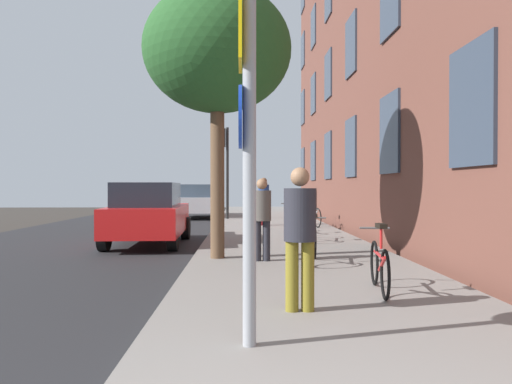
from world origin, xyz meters
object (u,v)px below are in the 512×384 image
(bicycle_1, at_px, (314,244))
(tree_near, at_px, (217,51))
(sign_post, at_px, (247,131))
(pedestrian_0, at_px, (300,229))
(traffic_light, at_px, (225,157))
(bicycle_3, at_px, (291,220))
(pedestrian_1, at_px, (262,214))
(bicycle_2, at_px, (310,227))
(bicycle_4, at_px, (312,216))
(pedestrian_2, at_px, (264,198))
(car_0, at_px, (149,213))
(bicycle_0, at_px, (379,265))
(car_1, at_px, (199,201))

(bicycle_1, bearing_deg, tree_near, 159.73)
(sign_post, height_order, pedestrian_0, sign_post)
(traffic_light, bearing_deg, tree_near, -88.84)
(bicycle_3, bearing_deg, sign_post, -97.64)
(pedestrian_1, bearing_deg, traffic_light, 95.06)
(tree_near, distance_m, bicycle_3, 6.69)
(bicycle_2, xyz_separation_m, bicycle_3, (-0.31, 2.12, 0.04))
(bicycle_3, height_order, bicycle_4, bicycle_3)
(traffic_light, relative_size, tree_near, 0.75)
(sign_post, height_order, pedestrian_2, sign_post)
(pedestrian_2, height_order, car_0, pedestrian_2)
(traffic_light, bearing_deg, bicycle_0, -80.56)
(pedestrian_0, distance_m, car_0, 8.10)
(tree_near, bearing_deg, bicycle_2, 53.88)
(bicycle_3, bearing_deg, pedestrian_2, 102.45)
(pedestrian_2, distance_m, car_0, 6.04)
(bicycle_0, xyz_separation_m, pedestrian_0, (-1.18, -0.98, 0.57))
(traffic_light, height_order, bicycle_4, traffic_light)
(bicycle_2, height_order, car_0, car_0)
(sign_post, bearing_deg, bicycle_0, 50.81)
(traffic_light, distance_m, car_0, 9.28)
(bicycle_4, xyz_separation_m, pedestrian_1, (-2.10, -8.13, 0.51))
(traffic_light, height_order, car_0, traffic_light)
(pedestrian_0, xyz_separation_m, pedestrian_2, (0.14, 12.59, 0.06))
(tree_near, distance_m, pedestrian_1, 3.33)
(tree_near, height_order, car_1, tree_near)
(bicycle_0, distance_m, pedestrian_0, 1.63)
(sign_post, xyz_separation_m, traffic_light, (-0.77, 17.61, 0.82))
(tree_near, bearing_deg, pedestrian_0, -75.07)
(bicycle_0, bearing_deg, pedestrian_0, -140.35)
(tree_near, xyz_separation_m, pedestrian_1, (0.86, -0.41, -3.18))
(pedestrian_2, bearing_deg, bicycle_4, -19.73)
(tree_near, height_order, car_0, tree_near)
(tree_near, bearing_deg, car_0, 121.15)
(pedestrian_0, xyz_separation_m, car_0, (-3.08, 7.49, -0.21))
(bicycle_4, xyz_separation_m, pedestrian_2, (-1.68, 0.60, 0.61))
(pedestrian_0, bearing_deg, bicycle_4, 81.33)
(tree_near, relative_size, bicycle_1, 3.37)
(traffic_light, distance_m, bicycle_3, 7.60)
(sign_post, bearing_deg, car_0, 105.82)
(tree_near, relative_size, car_0, 1.26)
(traffic_light, xyz_separation_m, bicycle_3, (2.21, -6.89, -2.34))
(tree_near, distance_m, bicycle_0, 5.48)
(sign_post, xyz_separation_m, car_1, (-2.12, 19.86, -1.18))
(car_0, bearing_deg, pedestrian_2, 57.70)
(pedestrian_0, distance_m, pedestrian_2, 12.59)
(sign_post, bearing_deg, bicycle_2, 78.53)
(bicycle_3, relative_size, pedestrian_0, 1.09)
(pedestrian_1, distance_m, pedestrian_2, 8.74)
(bicycle_2, xyz_separation_m, car_1, (-3.87, 11.26, 0.37))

